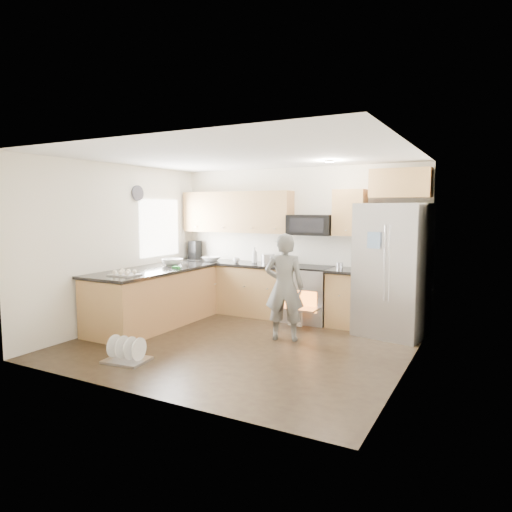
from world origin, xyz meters
The scene contains 8 objects.
ground centered at (0.00, 0.00, 0.00)m, with size 4.50×4.50×0.00m, color black.
room_shell centered at (-0.04, 0.02, 1.67)m, with size 4.54×4.04×2.62m.
back_cabinet_run centered at (-0.59, 1.75, 0.96)m, with size 4.45×0.64×2.50m.
peninsula centered at (-1.75, 0.25, 0.46)m, with size 0.96×2.36×1.04m.
stove_range centered at (0.35, 1.69, 0.68)m, with size 0.76×0.97×1.79m.
refrigerator centered at (1.77, 1.47, 0.99)m, with size 1.08×0.91×1.97m.
person centered at (0.46, 0.50, 0.77)m, with size 0.56×0.37×1.55m, color slate.
dish_rack centered at (-0.87, -1.28, 0.09)m, with size 0.56×0.46×0.32m.
Camera 1 is at (3.15, -5.39, 1.90)m, focal length 32.00 mm.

